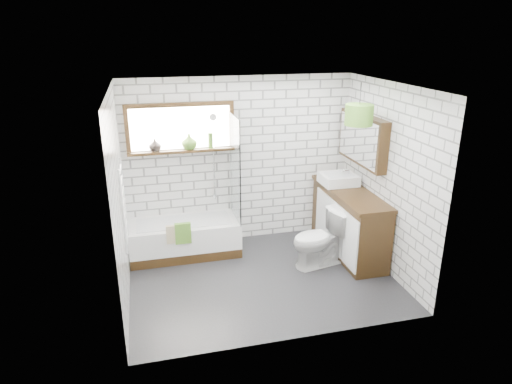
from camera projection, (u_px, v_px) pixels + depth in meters
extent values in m
cube|color=black|center=(262.00, 278.00, 6.05)|extent=(3.40, 2.60, 0.01)
cube|color=white|center=(263.00, 86.00, 5.20)|extent=(3.40, 2.60, 0.01)
cube|color=white|center=(240.00, 161.00, 6.82)|extent=(3.40, 0.01, 2.50)
cube|color=white|center=(297.00, 232.00, 4.44)|extent=(3.40, 0.01, 2.50)
cube|color=white|center=(119.00, 201.00, 5.24)|extent=(0.01, 2.60, 2.50)
cube|color=white|center=(387.00, 179.00, 6.02)|extent=(0.01, 2.60, 2.50)
cube|color=black|center=(181.00, 128.00, 6.40)|extent=(1.52, 0.16, 0.68)
cube|color=white|center=(123.00, 205.00, 5.26)|extent=(0.06, 0.52, 1.00)
cube|color=black|center=(362.00, 139.00, 6.41)|extent=(0.16, 1.20, 0.70)
cylinder|color=silver|center=(214.00, 157.00, 6.65)|extent=(0.02, 0.02, 1.30)
cube|color=white|center=(185.00, 238.00, 6.63)|extent=(1.56, 0.69, 0.51)
cube|color=white|center=(235.00, 168.00, 6.46)|extent=(0.02, 0.72, 1.50)
cube|color=#4E8227|center=(183.00, 233.00, 6.22)|extent=(0.22, 0.06, 0.30)
cube|color=tan|center=(174.00, 234.00, 6.19)|extent=(0.20, 0.05, 0.26)
cube|color=black|center=(349.00, 221.00, 6.64)|extent=(0.54, 1.66, 0.95)
cube|color=white|center=(338.00, 179.00, 6.72)|extent=(0.51, 0.45, 0.15)
cylinder|color=silver|center=(349.00, 175.00, 6.74)|extent=(0.04, 0.04, 0.15)
imported|color=white|center=(320.00, 239.00, 6.26)|extent=(0.59, 0.85, 0.79)
imported|color=#558829|center=(189.00, 143.00, 6.46)|extent=(0.25, 0.25, 0.22)
imported|color=black|center=(155.00, 146.00, 6.36)|extent=(0.22, 0.22, 0.18)
cylinder|color=#558829|center=(211.00, 142.00, 6.53)|extent=(0.08, 0.08, 0.22)
cylinder|color=#4E8227|center=(359.00, 115.00, 5.72)|extent=(0.36, 0.36, 0.26)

